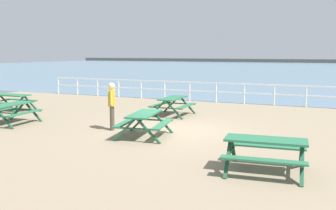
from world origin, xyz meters
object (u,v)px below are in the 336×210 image
(picnic_table_near_left, at_px, (11,109))
(picnic_table_seaward, at_px, (11,98))
(picnic_table_far_right, at_px, (265,147))
(picnic_table_near_right, at_px, (173,102))
(picnic_table_mid_centre, at_px, (144,119))
(visitor, at_px, (112,103))

(picnic_table_near_left, bearing_deg, picnic_table_seaward, 41.59)
(picnic_table_far_right, bearing_deg, picnic_table_seaward, 154.73)
(picnic_table_far_right, distance_m, picnic_table_seaward, 13.03)
(picnic_table_near_right, bearing_deg, picnic_table_mid_centre, -169.93)
(picnic_table_seaward, bearing_deg, visitor, -14.99)
(picnic_table_near_right, bearing_deg, picnic_table_near_left, 130.87)
(picnic_table_mid_centre, height_order, picnic_table_far_right, same)
(picnic_table_mid_centre, bearing_deg, picnic_table_near_right, 1.17)
(picnic_table_near_left, xyz_separation_m, picnic_table_mid_centre, (5.64, 0.07, 0.00))
(picnic_table_near_left, bearing_deg, picnic_table_mid_centre, -93.72)
(picnic_table_near_left, height_order, picnic_table_seaward, same)
(picnic_table_near_right, distance_m, picnic_table_mid_centre, 4.27)
(picnic_table_far_right, height_order, visitor, visitor)
(picnic_table_near_right, height_order, picnic_table_mid_centre, same)
(picnic_table_far_right, relative_size, visitor, 1.17)
(picnic_table_seaward, relative_size, visitor, 1.09)
(picnic_table_mid_centre, height_order, picnic_table_seaward, same)
(picnic_table_far_right, height_order, picnic_table_seaward, same)
(picnic_table_far_right, relative_size, picnic_table_seaward, 1.07)
(picnic_table_mid_centre, relative_size, picnic_table_seaward, 1.12)
(picnic_table_near_left, distance_m, picnic_table_seaward, 3.42)
(picnic_table_near_left, distance_m, picnic_table_mid_centre, 5.64)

